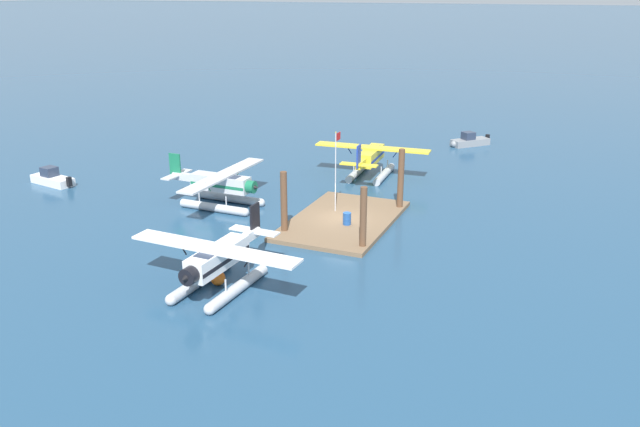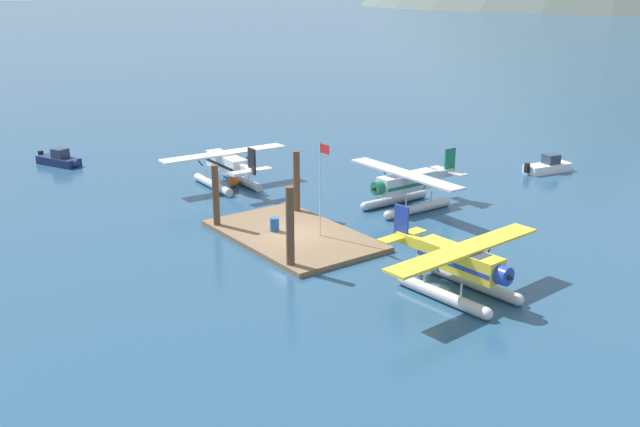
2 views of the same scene
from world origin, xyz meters
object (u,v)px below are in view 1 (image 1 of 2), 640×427
at_px(flagpole, 336,162).
at_px(seaplane_silver_bow_centre, 221,187).
at_px(seaplane_white_port_fwd, 218,264).
at_px(seaplane_yellow_stbd_fwd, 371,159).
at_px(boat_grey_open_se, 469,141).
at_px(boat_white_open_north, 51,179).
at_px(mooring_buoy, 218,278).
at_px(fuel_drum, 347,219).

relative_size(flagpole, seaplane_silver_bow_centre, 0.58).
xyz_separation_m(seaplane_white_port_fwd, seaplane_silver_bow_centre, (12.72, 7.40, 0.00)).
relative_size(seaplane_white_port_fwd, seaplane_yellow_stbd_fwd, 1.00).
relative_size(boat_grey_open_se, boat_white_open_north, 0.84).
xyz_separation_m(seaplane_silver_bow_centre, seaplane_yellow_stbd_fwd, (12.58, -8.02, 0.00)).
bearing_deg(flagpole, boat_white_open_north, 94.88).
xyz_separation_m(flagpole, mooring_buoy, (-14.05, 1.78, -3.64)).
distance_m(seaplane_white_port_fwd, seaplane_yellow_stbd_fwd, 25.31).
bearing_deg(seaplane_yellow_stbd_fwd, mooring_buoy, 177.81).
bearing_deg(mooring_buoy, seaplane_silver_bow_centre, 29.96).
bearing_deg(boat_white_open_north, flagpole, -85.12).
distance_m(seaplane_white_port_fwd, boat_white_open_north, 27.23).
xyz_separation_m(fuel_drum, mooring_buoy, (-11.53, 3.62, -0.31)).
height_order(seaplane_silver_bow_centre, seaplane_yellow_stbd_fwd, same).
distance_m(flagpole, seaplane_white_port_fwd, 14.78).
relative_size(flagpole, boat_white_open_north, 1.25).
xyz_separation_m(mooring_buoy, seaplane_yellow_stbd_fwd, (24.85, -0.95, 1.15)).
distance_m(mooring_buoy, boat_grey_open_se, 40.94).
xyz_separation_m(flagpole, seaplane_yellow_stbd_fwd, (10.80, 0.83, -2.50)).
relative_size(seaplane_white_port_fwd, boat_grey_open_se, 2.55).
xyz_separation_m(flagpole, boat_grey_open_se, (26.30, -5.13, -3.59)).
distance_m(seaplane_silver_bow_centre, seaplane_yellow_stbd_fwd, 14.92).
height_order(seaplane_yellow_stbd_fwd, boat_grey_open_se, seaplane_yellow_stbd_fwd).
xyz_separation_m(flagpole, fuel_drum, (-2.51, -1.84, -3.34)).
distance_m(seaplane_silver_bow_centre, boat_grey_open_se, 31.39).
height_order(fuel_drum, seaplane_white_port_fwd, seaplane_white_port_fwd).
bearing_deg(seaplane_yellow_stbd_fwd, boat_grey_open_se, -21.05).
relative_size(mooring_buoy, seaplane_yellow_stbd_fwd, 0.08).
bearing_deg(mooring_buoy, boat_grey_open_se, -9.72).
height_order(mooring_buoy, seaplane_yellow_stbd_fwd, seaplane_yellow_stbd_fwd).
xyz_separation_m(seaplane_yellow_stbd_fwd, boat_grey_open_se, (15.50, -5.96, -1.09)).
bearing_deg(seaplane_silver_bow_centre, boat_white_open_north, 91.43).
distance_m(seaplane_silver_bow_centre, boat_white_open_north, 16.91).
xyz_separation_m(flagpole, seaplane_silver_bow_centre, (-1.78, 8.85, -2.50)).
bearing_deg(seaplane_white_port_fwd, flagpole, -5.74).
bearing_deg(boat_grey_open_se, boat_white_open_north, 132.73).
relative_size(mooring_buoy, seaplane_white_port_fwd, 0.08).
bearing_deg(seaplane_white_port_fwd, seaplane_silver_bow_centre, 30.18).
bearing_deg(mooring_buoy, flagpole, -7.23).
bearing_deg(seaplane_yellow_stbd_fwd, fuel_drum, -168.66).
height_order(flagpole, seaplane_yellow_stbd_fwd, flagpole).
bearing_deg(flagpole, boat_grey_open_se, -11.04).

